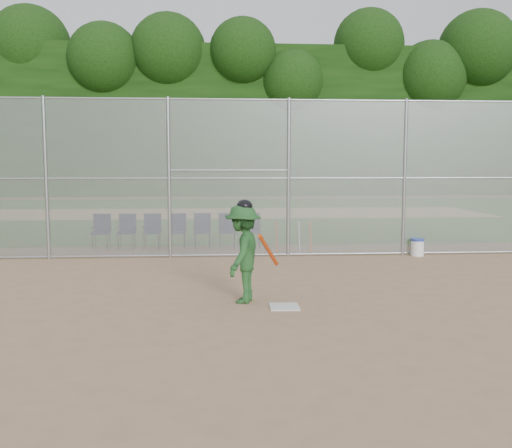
{
  "coord_description": "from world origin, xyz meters",
  "views": [
    {
      "loc": [
        -0.83,
        -9.36,
        2.35
      ],
      "look_at": [
        0.0,
        2.5,
        1.1
      ],
      "focal_mm": 40.0,
      "sensor_mm": 36.0,
      "label": 1
    }
  ],
  "objects": [
    {
      "name": "ground",
      "position": [
        0.0,
        0.0,
        0.0
      ],
      "size": [
        100.0,
        100.0,
        0.0
      ],
      "primitive_type": "plane",
      "color": "#A67F5C",
      "rests_on": "ground"
    },
    {
      "name": "batter_at_plate",
      "position": [
        -0.38,
        0.2,
        0.85
      ],
      "size": [
        1.07,
        1.33,
        1.76
      ],
      "color": "#205022",
      "rests_on": "ground"
    },
    {
      "name": "chair_4",
      "position": [
        -1.23,
        6.64,
        0.48
      ],
      "size": [
        0.54,
        0.52,
        0.96
      ],
      "primitive_type": null,
      "color": "#10183C",
      "rests_on": "ground"
    },
    {
      "name": "water_cooler",
      "position": [
        4.33,
        4.83,
        0.22
      ],
      "size": [
        0.35,
        0.35,
        0.44
      ],
      "color": "white",
      "rests_on": "ground"
    },
    {
      "name": "grass_strip",
      "position": [
        0.0,
        18.0,
        0.01
      ],
      "size": [
        100.0,
        100.0,
        0.0
      ],
      "primitive_type": "plane",
      "color": "#2E621D",
      "rests_on": "ground"
    },
    {
      "name": "treeline",
      "position": [
        0.0,
        20.0,
        5.5
      ],
      "size": [
        81.0,
        60.0,
        11.0
      ],
      "color": "black",
      "rests_on": "ground"
    },
    {
      "name": "chair_0",
      "position": [
        -4.04,
        6.64,
        0.48
      ],
      "size": [
        0.54,
        0.52,
        0.96
      ],
      "primitive_type": null,
      "color": "#10183C",
      "rests_on": "ground"
    },
    {
      "name": "backstop_fence",
      "position": [
        0.0,
        5.0,
        2.07
      ],
      "size": [
        16.09,
        0.09,
        4.0
      ],
      "color": "gray",
      "rests_on": "ground"
    },
    {
      "name": "chair_3",
      "position": [
        -1.93,
        6.64,
        0.48
      ],
      "size": [
        0.54,
        0.52,
        0.96
      ],
      "primitive_type": null,
      "color": "#10183C",
      "rests_on": "ground"
    },
    {
      "name": "chair_1",
      "position": [
        -3.34,
        6.64,
        0.48
      ],
      "size": [
        0.54,
        0.52,
        0.96
      ],
      "primitive_type": null,
      "color": "#10183C",
      "rests_on": "ground"
    },
    {
      "name": "spare_bats",
      "position": [
        1.2,
        5.45,
        0.42
      ],
      "size": [
        0.96,
        0.3,
        0.85
      ],
      "color": "#D84C14",
      "rests_on": "ground"
    },
    {
      "name": "dirt_patch_far",
      "position": [
        0.0,
        18.0,
        0.01
      ],
      "size": [
        24.0,
        24.0,
        0.0
      ],
      "primitive_type": "plane",
      "color": "tan",
      "rests_on": "ground"
    },
    {
      "name": "chair_5",
      "position": [
        -0.53,
        6.64,
        0.48
      ],
      "size": [
        0.54,
        0.52,
        0.96
      ],
      "primitive_type": null,
      "color": "#10183C",
      "rests_on": "ground"
    },
    {
      "name": "home_plate",
      "position": [
        0.28,
        -0.22,
        0.01
      ],
      "size": [
        0.49,
        0.49,
        0.02
      ],
      "primitive_type": "cube",
      "rotation": [
        0.0,
        0.0,
        -0.03
      ],
      "color": "silver",
      "rests_on": "ground"
    },
    {
      "name": "chair_6",
      "position": [
        0.18,
        6.64,
        0.48
      ],
      "size": [
        0.54,
        0.52,
        0.96
      ],
      "primitive_type": null,
      "color": "#10183C",
      "rests_on": "ground"
    },
    {
      "name": "chair_2",
      "position": [
        -2.64,
        6.64,
        0.48
      ],
      "size": [
        0.54,
        0.52,
        0.96
      ],
      "primitive_type": null,
      "color": "#10183C",
      "rests_on": "ground"
    }
  ]
}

